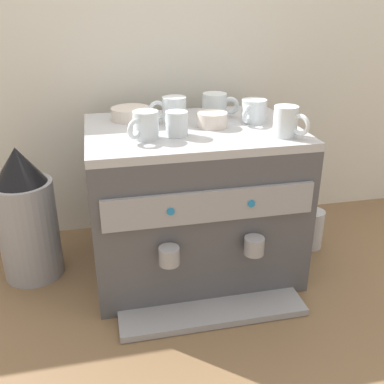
{
  "coord_description": "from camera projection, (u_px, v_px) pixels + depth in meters",
  "views": [
    {
      "loc": [
        -0.28,
        -1.26,
        0.85
      ],
      "look_at": [
        0.0,
        0.0,
        0.27
      ],
      "focal_mm": 41.71,
      "sensor_mm": 36.0,
      "label": 1
    }
  ],
  "objects": [
    {
      "name": "ceramic_cup_5",
      "position": [
        176.0,
        123.0,
        1.24
      ],
      "size": [
        0.06,
        0.1,
        0.07
      ],
      "color": "silver",
      "rests_on": "espresso_machine"
    },
    {
      "name": "coffee_grinder",
      "position": [
        26.0,
        217.0,
        1.39
      ],
      "size": [
        0.19,
        0.19,
        0.43
      ],
      "color": "#939399",
      "rests_on": "ground_plane"
    },
    {
      "name": "ground_plane",
      "position": [
        192.0,
        263.0,
        1.52
      ],
      "size": [
        4.0,
        4.0,
        0.0
      ],
      "primitive_type": "plane",
      "color": "brown"
    },
    {
      "name": "espresso_machine",
      "position": [
        192.0,
        201.0,
        1.42
      ],
      "size": [
        0.63,
        0.57,
        0.48
      ],
      "color": "#4C4C51",
      "rests_on": "ground_plane"
    },
    {
      "name": "milk_pitcher",
      "position": [
        311.0,
        229.0,
        1.6
      ],
      "size": [
        0.08,
        0.08,
        0.14
      ],
      "primitive_type": "cylinder",
      "color": "#B7B7BC",
      "rests_on": "ground_plane"
    },
    {
      "name": "tiled_backsplash_wall",
      "position": [
        172.0,
        105.0,
        1.64
      ],
      "size": [
        2.8,
        0.03,
        0.94
      ],
      "primitive_type": "cube",
      "color": "silver",
      "rests_on": "ground_plane"
    },
    {
      "name": "ceramic_bowl_1",
      "position": [
        131.0,
        114.0,
        1.4
      ],
      "size": [
        0.12,
        0.12,
        0.04
      ],
      "color": "beige",
      "rests_on": "espresso_machine"
    },
    {
      "name": "ceramic_bowl_0",
      "position": [
        212.0,
        120.0,
        1.32
      ],
      "size": [
        0.09,
        0.09,
        0.04
      ],
      "color": "beige",
      "rests_on": "espresso_machine"
    },
    {
      "name": "ceramic_cup_0",
      "position": [
        216.0,
        105.0,
        1.43
      ],
      "size": [
        0.11,
        0.08,
        0.07
      ],
      "color": "silver",
      "rests_on": "espresso_machine"
    },
    {
      "name": "ceramic_cup_2",
      "position": [
        253.0,
        111.0,
        1.37
      ],
      "size": [
        0.1,
        0.1,
        0.07
      ],
      "color": "silver",
      "rests_on": "espresso_machine"
    },
    {
      "name": "ceramic_cup_3",
      "position": [
        287.0,
        122.0,
        1.22
      ],
      "size": [
        0.08,
        0.1,
        0.08
      ],
      "color": "silver",
      "rests_on": "espresso_machine"
    },
    {
      "name": "ceramic_cup_4",
      "position": [
        173.0,
        110.0,
        1.35
      ],
      "size": [
        0.11,
        0.07,
        0.08
      ],
      "color": "silver",
      "rests_on": "espresso_machine"
    },
    {
      "name": "ceramic_cup_1",
      "position": [
        145.0,
        125.0,
        1.2
      ],
      "size": [
        0.09,
        0.09,
        0.08
      ],
      "color": "silver",
      "rests_on": "espresso_machine"
    }
  ]
}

